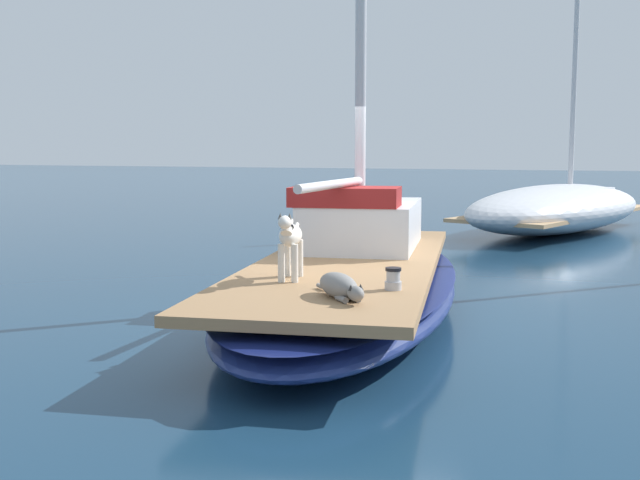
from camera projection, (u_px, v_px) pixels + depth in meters
name	position (u px, v px, depth m)	size (l,w,h in m)	color
ground_plane	(348.00, 314.00, 9.18)	(120.00, 120.00, 0.00)	navy
sailboat_main	(348.00, 287.00, 9.14)	(3.55, 7.53, 0.66)	navy
cabin_house	(361.00, 222.00, 10.15)	(1.71, 2.41, 0.84)	silver
dog_white	(290.00, 238.00, 7.67)	(0.34, 0.93, 0.70)	silver
dog_grey	(340.00, 286.00, 6.78)	(0.70, 0.76, 0.22)	gray
deck_winch	(393.00, 279.00, 7.17)	(0.16, 0.16, 0.21)	#B7B7BC
moored_boat_far_astern	(557.00, 207.00, 17.99)	(5.11, 7.90, 6.34)	white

